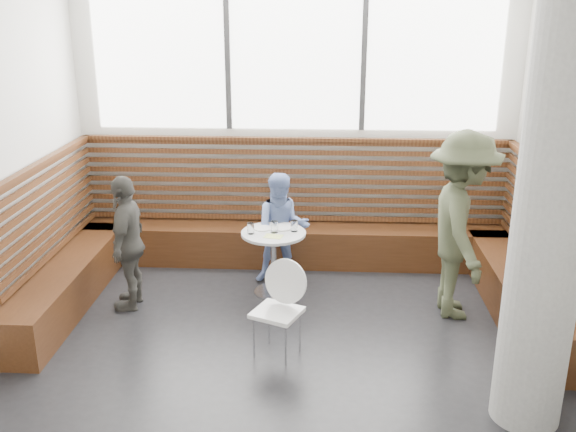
# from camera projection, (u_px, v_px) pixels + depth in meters

# --- Properties ---
(room) EXTENTS (5.00, 5.00, 3.20)m
(room) POSITION_uv_depth(u_px,v_px,m) (281.00, 184.00, 4.94)
(room) COLOR silver
(room) RESTS_ON ground
(booth) EXTENTS (5.00, 2.50, 1.44)m
(booth) POSITION_uv_depth(u_px,v_px,m) (292.00, 245.00, 7.00)
(booth) COLOR #3A1E0E
(booth) RESTS_ON ground
(concrete_column) EXTENTS (0.50, 0.50, 3.20)m
(concrete_column) POSITION_uv_depth(u_px,v_px,m) (551.00, 213.00, 4.28)
(concrete_column) COLOR gray
(concrete_column) RESTS_ON ground
(cafe_table) EXTENTS (0.67, 0.67, 0.69)m
(cafe_table) POSITION_uv_depth(u_px,v_px,m) (274.00, 250.00, 6.63)
(cafe_table) COLOR silver
(cafe_table) RESTS_ON ground
(cafe_chair) EXTENTS (0.40, 0.39, 0.83)m
(cafe_chair) POSITION_uv_depth(u_px,v_px,m) (277.00, 301.00, 5.52)
(cafe_chair) COLOR white
(cafe_chair) RESTS_ON ground
(adult_man) EXTENTS (0.68, 1.18, 1.82)m
(adult_man) POSITION_uv_depth(u_px,v_px,m) (461.00, 226.00, 6.08)
(adult_man) COLOR #3C422C
(adult_man) RESTS_ON ground
(child_back) EXTENTS (0.64, 0.53, 1.22)m
(child_back) POSITION_uv_depth(u_px,v_px,m) (282.00, 229.00, 6.89)
(child_back) COLOR #6F86C1
(child_back) RESTS_ON ground
(child_left) EXTENTS (0.34, 0.80, 1.36)m
(child_left) POSITION_uv_depth(u_px,v_px,m) (128.00, 242.00, 6.30)
(child_left) COLOR #44433E
(child_left) RESTS_ON ground
(plate_near) EXTENTS (0.18, 0.18, 0.01)m
(plate_near) POSITION_uv_depth(u_px,v_px,m) (263.00, 228.00, 6.66)
(plate_near) COLOR white
(plate_near) RESTS_ON cafe_table
(plate_far) EXTENTS (0.21, 0.21, 0.01)m
(plate_far) POSITION_uv_depth(u_px,v_px,m) (282.00, 228.00, 6.67)
(plate_far) COLOR white
(plate_far) RESTS_ON cafe_table
(glass_left) EXTENTS (0.07, 0.07, 0.11)m
(glass_left) POSITION_uv_depth(u_px,v_px,m) (251.00, 228.00, 6.51)
(glass_left) COLOR white
(glass_left) RESTS_ON cafe_table
(glass_mid) EXTENTS (0.08, 0.08, 0.12)m
(glass_mid) POSITION_uv_depth(u_px,v_px,m) (274.00, 227.00, 6.54)
(glass_mid) COLOR white
(glass_mid) RESTS_ON cafe_table
(glass_right) EXTENTS (0.07, 0.07, 0.12)m
(glass_right) POSITION_uv_depth(u_px,v_px,m) (294.00, 226.00, 6.58)
(glass_right) COLOR white
(glass_right) RESTS_ON cafe_table
(menu_card) EXTENTS (0.20, 0.16, 0.00)m
(menu_card) POSITION_uv_depth(u_px,v_px,m) (273.00, 236.00, 6.45)
(menu_card) COLOR #A5C64C
(menu_card) RESTS_ON cafe_table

